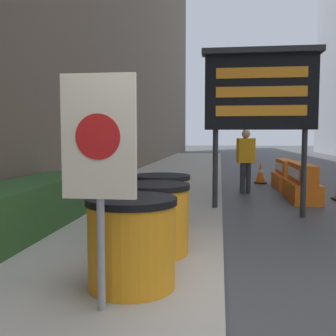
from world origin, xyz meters
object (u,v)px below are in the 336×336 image
(warning_sign, at_px, (99,153))
(jersey_barrier_orange_near, at_px, (286,175))
(barrel_drum_middle, at_px, (154,218))
(jersey_barrier_orange_far, at_px, (302,184))
(barrel_drum_back, at_px, (161,203))
(pedestrian_passerby, at_px, (246,156))
(traffic_light_near_curb, at_px, (246,102))
(traffic_cone_mid, at_px, (260,173))
(message_board, at_px, (260,92))
(barrel_drum_foreground, at_px, (132,242))

(warning_sign, bearing_deg, jersey_barrier_orange_near, 72.36)
(barrel_drum_middle, bearing_deg, jersey_barrier_orange_far, 62.35)
(barrel_drum_back, bearing_deg, warning_sign, -91.97)
(pedestrian_passerby, bearing_deg, warning_sign, -113.97)
(traffic_light_near_curb, distance_m, pedestrian_passerby, 4.53)
(jersey_barrier_orange_far, distance_m, pedestrian_passerby, 1.65)
(traffic_light_near_curb, bearing_deg, traffic_cone_mid, -79.28)
(barrel_drum_back, height_order, pedestrian_passerby, pedestrian_passerby)
(barrel_drum_back, relative_size, traffic_light_near_curb, 0.22)
(barrel_drum_middle, bearing_deg, warning_sign, -95.95)
(message_board, xyz_separation_m, pedestrian_passerby, (-0.05, 2.93, -1.30))
(barrel_drum_middle, distance_m, jersey_barrier_orange_near, 7.65)
(warning_sign, bearing_deg, barrel_drum_back, 88.03)
(barrel_drum_back, distance_m, pedestrian_passerby, 5.15)
(jersey_barrier_orange_far, distance_m, traffic_cone_mid, 3.26)
(barrel_drum_middle, height_order, warning_sign, warning_sign)
(jersey_barrier_orange_near, bearing_deg, traffic_light_near_curb, 108.47)
(traffic_cone_mid, xyz_separation_m, pedestrian_passerby, (-0.61, -2.25, 0.65))
(barrel_drum_foreground, bearing_deg, jersey_barrier_orange_far, 66.19)
(barrel_drum_foreground, xyz_separation_m, jersey_barrier_orange_near, (2.64, 8.19, -0.19))
(warning_sign, xyz_separation_m, traffic_light_near_curb, (1.79, 11.64, 1.33))
(warning_sign, relative_size, traffic_cone_mid, 2.70)
(traffic_cone_mid, bearing_deg, barrel_drum_back, -106.10)
(message_board, distance_m, traffic_cone_mid, 5.57)
(jersey_barrier_orange_near, bearing_deg, traffic_cone_mid, 121.61)
(barrel_drum_foreground, xyz_separation_m, traffic_light_near_curb, (1.67, 11.12, 2.14))
(warning_sign, relative_size, message_board, 0.59)
(warning_sign, bearing_deg, barrel_drum_foreground, 76.28)
(barrel_drum_foreground, height_order, traffic_cone_mid, barrel_drum_foreground)
(jersey_barrier_orange_far, bearing_deg, barrel_drum_foreground, -113.81)
(barrel_drum_middle, xyz_separation_m, barrel_drum_back, (-0.07, 1.01, 0.00))
(barrel_drum_back, bearing_deg, jersey_barrier_orange_far, 55.99)
(traffic_light_near_curb, relative_size, pedestrian_passerby, 2.25)
(barrel_drum_back, bearing_deg, message_board, 52.57)
(barrel_drum_middle, distance_m, barrel_drum_back, 1.01)
(jersey_barrier_orange_near, xyz_separation_m, pedestrian_passerby, (-1.22, -1.26, 0.62))
(barrel_drum_middle, relative_size, message_board, 0.27)
(barrel_drum_back, relative_size, warning_sign, 0.45)
(barrel_drum_foreground, bearing_deg, traffic_cone_mid, 77.53)
(message_board, height_order, traffic_light_near_curb, traffic_light_near_curb)
(barrel_drum_middle, xyz_separation_m, traffic_cone_mid, (2.00, 8.18, -0.22))
(jersey_barrier_orange_far, bearing_deg, barrel_drum_back, -124.01)
(barrel_drum_foreground, relative_size, jersey_barrier_orange_far, 0.46)
(barrel_drum_middle, bearing_deg, pedestrian_passerby, 76.77)
(barrel_drum_foreground, bearing_deg, warning_sign, -103.72)
(warning_sign, bearing_deg, traffic_light_near_curb, 81.25)
(message_board, xyz_separation_m, jersey_barrier_orange_far, (1.16, 1.99, -1.90))
(jersey_barrier_orange_far, height_order, jersey_barrier_orange_near, jersey_barrier_orange_far)
(jersey_barrier_orange_near, xyz_separation_m, traffic_light_near_curb, (-0.98, 2.93, 2.33))
(jersey_barrier_orange_far, xyz_separation_m, traffic_light_near_curb, (-0.98, 5.13, 2.31))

